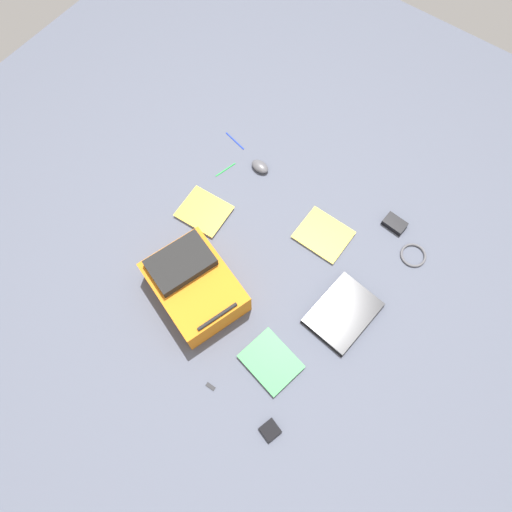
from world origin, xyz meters
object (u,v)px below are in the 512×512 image
object	(u,v)px
book_comic	(271,362)
earbud_pouch	(270,430)
power_brick	(395,224)
pen_black	(225,169)
book_red	(204,212)
cable_coil	(413,255)
usb_stick	(211,386)
laptop	(343,313)
computer_mouse	(260,167)
backpack	(194,285)
book_blue	(323,235)
pen_blue	(235,141)

from	to	relation	value
book_comic	earbud_pouch	size ratio (longest dim) A/B	3.82
power_brick	pen_black	bearing A→B (deg)	-74.29
book_red	cable_coil	bearing A→B (deg)	113.65
book_red	usb_stick	xyz separation A→B (m)	(0.67, 0.58, -0.01)
laptop	computer_mouse	bearing A→B (deg)	-117.82
book_comic	pen_black	xyz separation A→B (m)	(-0.69, -0.80, -0.01)
laptop	pen_black	distance (m)	0.99
backpack	pen_black	xyz separation A→B (m)	(-0.63, -0.32, -0.09)
backpack	book_blue	world-z (taller)	backpack
computer_mouse	earbud_pouch	bearing A→B (deg)	44.03
computer_mouse	pen_blue	xyz separation A→B (m)	(-0.06, -0.22, -0.02)
book_comic	cable_coil	xyz separation A→B (m)	(-0.85, 0.26, -0.00)
power_brick	pen_blue	size ratio (longest dim) A/B	0.76
earbud_pouch	usb_stick	xyz separation A→B (m)	(0.01, -0.32, -0.01)
power_brick	book_comic	bearing A→B (deg)	-5.99
book_red	cable_coil	distance (m)	1.08
usb_stick	book_red	bearing A→B (deg)	-139.04
usb_stick	backpack	bearing A→B (deg)	-132.32
laptop	power_brick	distance (m)	0.56
power_brick	earbud_pouch	distance (m)	1.18
cable_coil	pen_black	size ratio (longest dim) A/B	0.99
backpack	power_brick	xyz separation A→B (m)	(-0.89, 0.59, -0.08)
backpack	pen_black	world-z (taller)	backpack
power_brick	pen_black	world-z (taller)	power_brick
book_blue	pen_black	world-z (taller)	book_blue
backpack	earbud_pouch	size ratio (longest dim) A/B	7.16
book_red	pen_blue	size ratio (longest dim) A/B	1.73
book_blue	pen_black	bearing A→B (deg)	-91.24
usb_stick	book_comic	bearing A→B (deg)	148.49
cable_coil	earbud_pouch	distance (m)	1.09
book_red	power_brick	bearing A→B (deg)	122.45
book_red	usb_stick	size ratio (longest dim) A/B	5.81
book_red	pen_black	world-z (taller)	book_red
book_comic	laptop	bearing A→B (deg)	160.17
pen_black	usb_stick	bearing A→B (deg)	34.78
book_comic	earbud_pouch	bearing A→B (deg)	35.36
laptop	pen_black	bearing A→B (deg)	-107.78
backpack	book_red	bearing A→B (deg)	-146.12
book_comic	cable_coil	size ratio (longest dim) A/B	2.14
computer_mouse	pen_blue	bearing A→B (deg)	-100.07
computer_mouse	earbud_pouch	distance (m)	1.33
computer_mouse	power_brick	xyz separation A→B (m)	(-0.14, 0.76, -0.00)
backpack	book_red	size ratio (longest dim) A/B	2.02
laptop	earbud_pouch	world-z (taller)	laptop
book_comic	cable_coil	bearing A→B (deg)	162.88
book_red	earbud_pouch	size ratio (longest dim) A/B	3.54
power_brick	earbud_pouch	world-z (taller)	power_brick
backpack	earbud_pouch	distance (m)	0.73
book_red	power_brick	world-z (taller)	power_brick
book_red	cable_coil	xyz separation A→B (m)	(-0.43, 0.99, -0.00)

